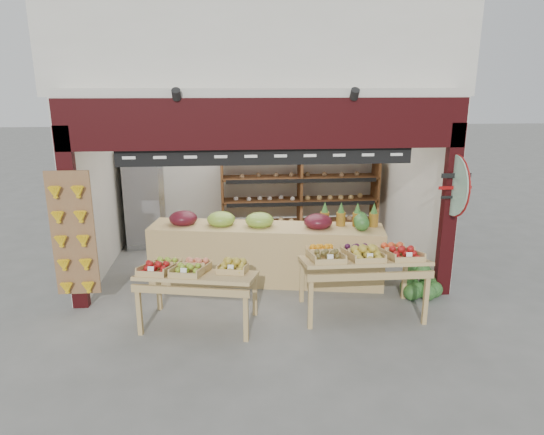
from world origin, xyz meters
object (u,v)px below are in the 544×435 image
Objects in this scene: cardboard_stack at (183,260)px; watermelon_pile at (420,284)px; display_table_left at (191,272)px; display_table_right at (362,257)px; refrigerator at (145,197)px; back_shelving at (300,184)px; mid_counter at (265,251)px.

cardboard_stack is 1.43× the size of watermelon_pile.
display_table_right reaches higher than display_table_left.
back_shelving is at bearing -5.43° from refrigerator.
display_table_right is at bearing 2.89° from display_table_left.
back_shelving is 2.43m from mid_counter.
watermelon_pile is at bearing -63.00° from back_shelving.
mid_counter is 2.31× the size of display_table_left.
display_table_left is (1.16, -3.49, -0.24)m from refrigerator.
cardboard_stack is 1.52m from mid_counter.
mid_counter is (2.26, -2.09, -0.48)m from refrigerator.
display_table_right is (2.37, 0.12, 0.09)m from display_table_left.
mid_counter reaches higher than display_table_right.
watermelon_pile is (1.49, -2.93, -1.00)m from back_shelving.
refrigerator reaches higher than back_shelving.
display_table_left is 0.98× the size of display_table_right.
display_table_left is 2.44× the size of watermelon_pile.
refrigerator is 1.20× the size of display_table_left.
mid_counter reaches higher than watermelon_pile.
refrigerator reaches higher than mid_counter.
back_shelving is 3.44m from watermelon_pile.
display_table_left reaches higher than watermelon_pile.
cardboard_stack is at bearing 98.91° from display_table_left.
display_table_left is at bearing -118.93° from back_shelving.
mid_counter is at bearing 162.08° from watermelon_pile.
back_shelving reaches higher than watermelon_pile.
back_shelving is 2.96m from cardboard_stack.
cardboard_stack is at bearing 161.08° from watermelon_pile.
mid_counter is 2.51m from watermelon_pile.
mid_counter is at bearing 134.82° from display_table_right.
back_shelving is 0.84× the size of mid_counter.
display_table_right reaches higher than cardboard_stack.
mid_counter is (1.40, -0.52, 0.30)m from cardboard_stack.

